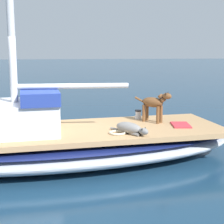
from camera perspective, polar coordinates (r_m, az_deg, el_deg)
name	(u,v)px	position (r m, az deg, el deg)	size (l,w,h in m)	color
ground_plane	(63,162)	(7.38, -7.81, -7.88)	(120.00, 120.00, 0.00)	navy
sailboat_main	(63,146)	(7.29, -7.88, -5.38)	(3.43, 7.50, 0.66)	#B2B7C1
cabin_house	(4,116)	(7.10, -17.01, -0.60)	(1.67, 2.39, 0.84)	silver
dog_brown	(154,104)	(7.84, 6.81, 1.36)	(0.72, 0.72, 0.70)	brown
dog_grey	(130,128)	(6.83, 2.93, -2.63)	(0.78, 0.67, 0.22)	gray
deck_winch	(138,115)	(8.24, 4.22, -0.43)	(0.16, 0.16, 0.21)	#B7B7BC
coiled_rope	(117,133)	(6.83, 0.88, -3.35)	(0.32, 0.32, 0.04)	beige
deck_towel	(181,125)	(7.68, 10.99, -2.04)	(0.56, 0.36, 0.03)	#C6333D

